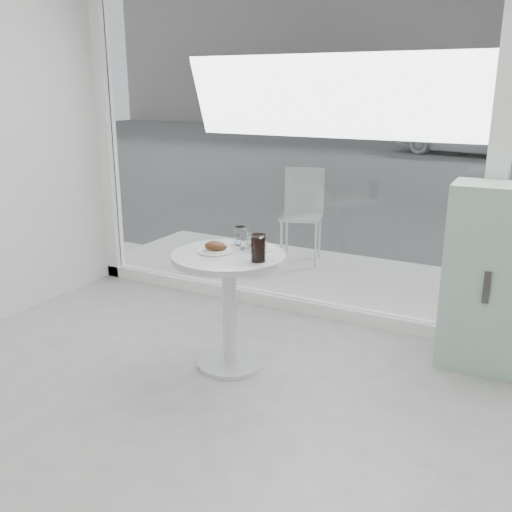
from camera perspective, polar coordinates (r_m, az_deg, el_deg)
The scene contains 12 objects.
storefront at distance 4.21m, azimuth 12.18°, elevation 15.38°, with size 5.00×0.14×3.00m.
main_table at distance 3.64m, azimuth -2.68°, elevation -3.08°, with size 0.72×0.72×0.77m.
patio_deck at distance 5.30m, azimuth 12.77°, elevation -3.11°, with size 5.60×1.60×0.05m, color beige.
street at distance 17.17m, azimuth 24.15°, elevation 9.28°, with size 40.00×24.00×0.00m, color #323232.
mint_cabinet at distance 3.92m, azimuth 22.40°, elevation -2.07°, with size 0.56×0.40×1.21m.
patio_chair at distance 5.81m, azimuth 4.70°, elevation 4.73°, with size 0.50×0.50×0.94m.
car_white at distance 16.47m, azimuth 20.33°, elevation 11.67°, with size 1.50×3.73×1.27m, color silver.
plate_fritter at distance 3.60m, azimuth -4.03°, elevation 0.80°, with size 0.23×0.23×0.07m.
plate_donut at distance 3.66m, azimuth 0.21°, elevation 0.99°, with size 0.21×0.21×0.05m.
water_tumbler_a at distance 3.76m, azimuth -1.57°, elevation 1.94°, with size 0.08×0.08×0.12m.
water_tumbler_b at distance 3.65m, azimuth -0.99°, elevation 1.49°, with size 0.07×0.07×0.12m.
cola_glass at distance 3.39m, azimuth 0.23°, elevation 0.76°, with size 0.09×0.09×0.17m.
Camera 1 is at (1.27, -1.03, 1.78)m, focal length 40.00 mm.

